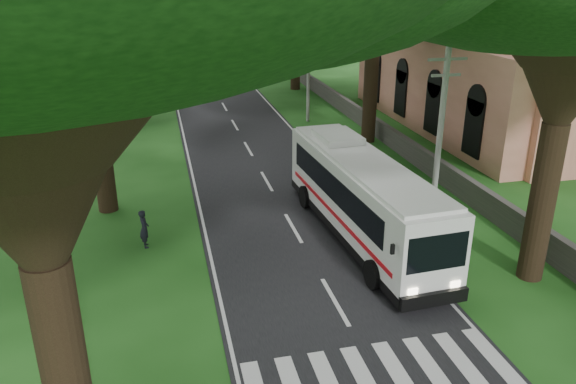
{
  "coord_description": "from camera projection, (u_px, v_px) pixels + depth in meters",
  "views": [
    {
      "loc": [
        -5.3,
        -13.59,
        10.54
      ],
      "look_at": [
        -0.5,
        6.88,
        2.2
      ],
      "focal_mm": 35.0,
      "sensor_mm": 36.0,
      "label": 1
    }
  ],
  "objects": [
    {
      "name": "ground",
      "position": [
        355.0,
        337.0,
        17.31
      ],
      "size": [
        140.0,
        140.0,
        0.0
      ],
      "primitive_type": "plane",
      "color": "#1B4915",
      "rests_on": "ground"
    },
    {
      "name": "crosswalk",
      "position": [
        379.0,
        379.0,
        15.5
      ],
      "size": [
        8.0,
        3.0,
        0.01
      ],
      "primitive_type": "cube",
      "color": "silver",
      "rests_on": "ground"
    },
    {
      "name": "church",
      "position": [
        498.0,
        57.0,
        38.79
      ],
      "size": [
        14.0,
        24.0,
        11.6
      ],
      "color": "tan",
      "rests_on": "ground"
    },
    {
      "name": "distant_car_a",
      "position": [
        194.0,
        85.0,
        51.31
      ],
      "size": [
        2.04,
        4.08,
        1.33
      ],
      "primitive_type": "imported",
      "rotation": [
        0.0,
        0.0,
        3.26
      ],
      "color": "silver",
      "rests_on": "road"
    },
    {
      "name": "pole_near",
      "position": [
        439.0,
        141.0,
        22.37
      ],
      "size": [
        1.6,
        0.24,
        8.0
      ],
      "color": "gray",
      "rests_on": "ground"
    },
    {
      "name": "pole_mid",
      "position": [
        308.0,
        65.0,
        40.47
      ],
      "size": [
        1.6,
        0.24,
        8.0
      ],
      "color": "gray",
      "rests_on": "ground"
    },
    {
      "name": "property_wall",
      "position": [
        361.0,
        117.0,
        40.72
      ],
      "size": [
        0.35,
        50.0,
        1.2
      ],
      "primitive_type": "cube",
      "color": "#383533",
      "rests_on": "ground"
    },
    {
      "name": "pole_far",
      "position": [
        258.0,
        35.0,
        58.57
      ],
      "size": [
        1.6,
        0.24,
        8.0
      ],
      "color": "gray",
      "rests_on": "ground"
    },
    {
      "name": "distant_car_c",
      "position": [
        218.0,
        51.0,
        73.98
      ],
      "size": [
        1.73,
        4.06,
        1.17
      ],
      "primitive_type": "imported",
      "rotation": [
        0.0,
        0.0,
        3.12
      ],
      "color": "maroon",
      "rests_on": "road"
    },
    {
      "name": "coach_bus",
      "position": [
        362.0,
        196.0,
        23.15
      ],
      "size": [
        3.31,
        11.87,
        3.46
      ],
      "rotation": [
        0.0,
        0.0,
        0.06
      ],
      "color": "white",
      "rests_on": "ground"
    },
    {
      "name": "pedestrian",
      "position": [
        144.0,
        229.0,
        22.67
      ],
      "size": [
        0.48,
        0.64,
        1.61
      ],
      "primitive_type": "imported",
      "rotation": [
        0.0,
        0.0,
        1.74
      ],
      "color": "black",
      "rests_on": "ground"
    },
    {
      "name": "road",
      "position": [
        237.0,
        129.0,
        39.93
      ],
      "size": [
        8.0,
        120.0,
        0.04
      ],
      "primitive_type": "cube",
      "color": "black",
      "rests_on": "ground"
    },
    {
      "name": "distant_car_b",
      "position": [
        191.0,
        60.0,
        65.28
      ],
      "size": [
        2.31,
        4.68,
        1.48
      ],
      "primitive_type": "imported",
      "rotation": [
        0.0,
        0.0,
        -0.17
      ],
      "color": "navy",
      "rests_on": "road"
    }
  ]
}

